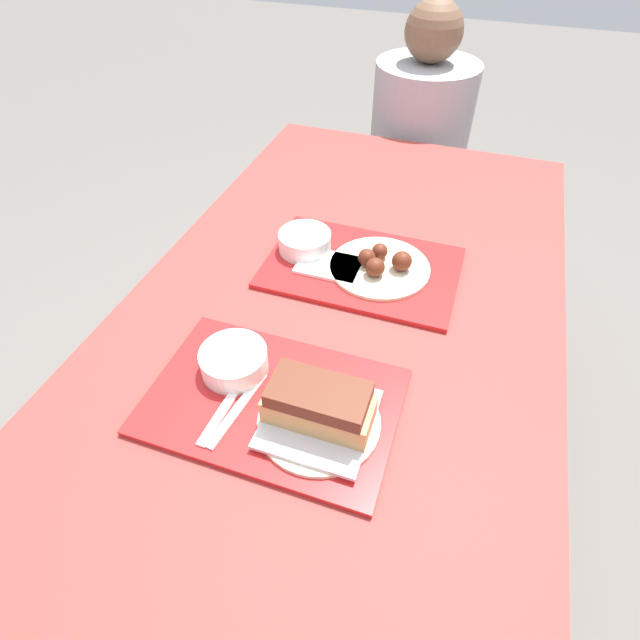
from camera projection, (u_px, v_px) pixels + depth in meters
The scene contains 14 objects.
ground_plane at pixel (325, 510), 1.54m from camera, with size 12.00×12.00×0.00m, color #605B56.
picnic_table at pixel (327, 364), 1.06m from camera, with size 0.90×1.86×0.78m.
picnic_bench_far at pixel (414, 213), 2.05m from camera, with size 0.86×0.28×0.45m.
tray_near at pixel (273, 401), 0.87m from camera, with size 0.43×0.29×0.01m.
tray_far at pixel (362, 268), 1.15m from camera, with size 0.43×0.29×0.01m.
bowl_coleslaw_near at pixel (234, 360), 0.90m from camera, with size 0.12×0.12×0.05m.
brisket_sandwich_plate at pixel (319, 410), 0.81m from camera, with size 0.21×0.21×0.09m.
plastic_fork_near at pixel (226, 406), 0.86m from camera, with size 0.02×0.17×0.00m.
plastic_knife_near at pixel (238, 409), 0.85m from camera, with size 0.04×0.17×0.00m.
condiment_packet at pixel (288, 371), 0.91m from camera, with size 0.04×0.03×0.01m.
bowl_coleslaw_far at pixel (305, 241), 1.17m from camera, with size 0.12×0.12×0.05m.
wings_plate_far at pixel (381, 264), 1.12m from camera, with size 0.23×0.23×0.05m.
napkin_far at pixel (329, 265), 1.14m from camera, with size 0.14×0.10×0.01m.
person_seated_across at pixel (420, 127), 1.81m from camera, with size 0.36×0.36×0.69m.
Camera 1 is at (0.21, -0.66, 1.50)m, focal length 28.00 mm.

